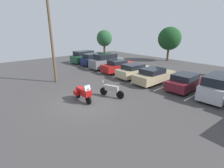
# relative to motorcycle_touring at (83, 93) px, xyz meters

# --- Properties ---
(ground) EXTENTS (44.00, 44.00, 0.10)m
(ground) POSITION_rel_motorcycle_touring_xyz_m (0.26, -0.11, -0.73)
(ground) COLOR #423F3F
(motorcycle_touring) EXTENTS (2.25, 0.96, 1.43)m
(motorcycle_touring) POSITION_rel_motorcycle_touring_xyz_m (0.00, 0.00, 0.00)
(motorcycle_touring) COLOR black
(motorcycle_touring) RESTS_ON ground
(motorcycle_second) EXTENTS (2.11, 0.90, 1.30)m
(motorcycle_second) POSITION_rel_motorcycle_touring_xyz_m (0.73, 2.17, -0.11)
(motorcycle_second) COLOR black
(motorcycle_second) RESTS_ON ground
(parking_stripes) EXTENTS (25.52, 4.79, 0.01)m
(parking_stripes) POSITION_rel_motorcycle_touring_xyz_m (-2.07, 8.22, -0.68)
(parking_stripes) COLOR silver
(parking_stripes) RESTS_ON ground
(car_green) EXTENTS (2.28, 4.69, 1.91)m
(car_green) POSITION_rel_motorcycle_touring_xyz_m (-13.17, 8.34, 0.27)
(car_green) COLOR #235638
(car_green) RESTS_ON ground
(car_navy) EXTENTS (1.96, 4.32, 1.78)m
(car_navy) POSITION_rel_motorcycle_touring_xyz_m (-10.48, 8.49, 0.22)
(car_navy) COLOR navy
(car_navy) RESTS_ON ground
(car_grey) EXTENTS (2.09, 4.76, 2.02)m
(car_grey) POSITION_rel_motorcycle_touring_xyz_m (-7.66, 8.36, 0.30)
(car_grey) COLOR slate
(car_grey) RESTS_ON ground
(car_red) EXTENTS (2.10, 4.95, 1.52)m
(car_red) POSITION_rel_motorcycle_touring_xyz_m (-4.97, 8.35, 0.05)
(car_red) COLOR maroon
(car_red) RESTS_ON ground
(car_champagne) EXTENTS (2.13, 4.54, 1.54)m
(car_champagne) POSITION_rel_motorcycle_touring_xyz_m (-1.92, 7.91, 0.07)
(car_champagne) COLOR #C1B289
(car_champagne) RESTS_ON ground
(car_tan) EXTENTS (1.98, 4.72, 1.52)m
(car_tan) POSITION_rel_motorcycle_touring_xyz_m (0.68, 7.85, 0.05)
(car_tan) COLOR tan
(car_tan) RESTS_ON ground
(car_maroon) EXTENTS (1.92, 4.37, 1.47)m
(car_maroon) POSITION_rel_motorcycle_touring_xyz_m (3.73, 8.34, 0.06)
(car_maroon) COLOR maroon
(car_maroon) RESTS_ON ground
(car_silver) EXTENTS (1.94, 4.54, 1.92)m
(car_silver) POSITION_rel_motorcycle_touring_xyz_m (6.37, 8.35, 0.28)
(car_silver) COLOR #B7B7BC
(car_silver) RESTS_ON ground
(utility_pole) EXTENTS (0.40, 1.80, 9.39)m
(utility_pole) POSITION_rel_motorcycle_touring_xyz_m (-6.02, 0.39, 4.21)
(utility_pole) COLOR brown
(utility_pole) RESTS_ON ground
(tree_center_right) EXTENTS (3.73, 3.73, 5.60)m
(tree_center_right) POSITION_rel_motorcycle_touring_xyz_m (-5.23, 19.95, 3.03)
(tree_center_right) COLOR #4C3823
(tree_center_right) RESTS_ON ground
(tree_right) EXTENTS (3.21, 3.21, 5.06)m
(tree_right) POSITION_rel_motorcycle_touring_xyz_m (-18.40, 16.52, 2.69)
(tree_right) COLOR #4C3823
(tree_right) RESTS_ON ground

